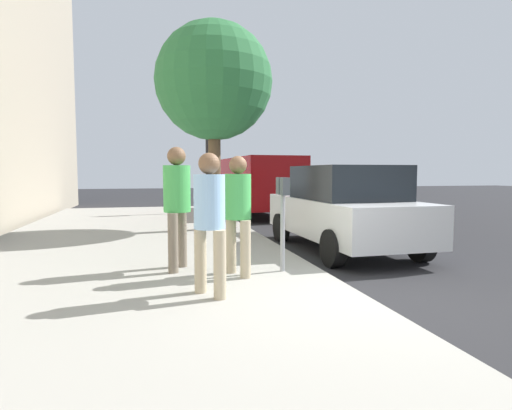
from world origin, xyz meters
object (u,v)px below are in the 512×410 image
object	(u,v)px
traffic_signal	(210,147)
street_tree	(214,82)
pedestrian_at_meter	(238,206)
pedestrian_bystander	(209,213)
parking_meter	(283,204)
parked_sedan_near	(343,208)
parking_officer	(177,197)
parked_van_far	(258,183)

from	to	relation	value
traffic_signal	street_tree	bearing A→B (deg)	173.90
pedestrian_at_meter	traffic_signal	size ratio (longest dim) A/B	0.48
pedestrian_at_meter	pedestrian_bystander	world-z (taller)	pedestrian_at_meter
parking_meter	traffic_signal	bearing A→B (deg)	-1.04
pedestrian_at_meter	parked_sedan_near	xyz separation A→B (m)	(2.14, -2.66, -0.26)
parking_meter	street_tree	world-z (taller)	street_tree
parking_officer	parked_sedan_near	xyz separation A→B (m)	(1.58, -3.49, -0.37)
parked_van_far	street_tree	world-z (taller)	street_tree
pedestrian_bystander	parking_officer	size ratio (longest dim) A/B	0.92
street_tree	traffic_signal	world-z (taller)	street_tree
parking_officer	parked_van_far	bearing A→B (deg)	91.01
parked_van_far	parking_officer	bearing A→B (deg)	158.55
pedestrian_at_meter	traffic_signal	xyz separation A→B (m)	(9.65, -0.87, 1.42)
parked_sedan_near	street_tree	xyz separation A→B (m)	(2.86, 2.29, 3.04)
parked_van_far	parking_meter	bearing A→B (deg)	168.14
pedestrian_bystander	street_tree	world-z (taller)	street_tree
pedestrian_at_meter	parking_officer	bearing A→B (deg)	123.76
parking_officer	street_tree	bearing A→B (deg)	97.30
parking_meter	pedestrian_bystander	world-z (taller)	pedestrian_bystander
pedestrian_at_meter	parking_officer	size ratio (longest dim) A/B	0.92
parked_sedan_near	traffic_signal	world-z (taller)	traffic_signal
parking_meter	parked_sedan_near	size ratio (longest dim) A/B	0.32
parking_officer	traffic_signal	distance (m)	9.34
parking_meter	parking_officer	distance (m)	1.60
pedestrian_at_meter	street_tree	size ratio (longest dim) A/B	0.32
parked_sedan_near	street_tree	distance (m)	4.76
street_tree	parked_van_far	bearing A→B (deg)	-27.24
pedestrian_at_meter	parking_officer	distance (m)	1.01
pedestrian_bystander	parked_sedan_near	size ratio (longest dim) A/B	0.39
parking_meter	street_tree	xyz separation A→B (m)	(4.91, 0.32, 2.77)
pedestrian_at_meter	traffic_signal	distance (m)	9.79
parking_meter	traffic_signal	world-z (taller)	traffic_signal
pedestrian_at_meter	pedestrian_bystander	xyz separation A→B (m)	(-0.91, 0.53, -0.00)
street_tree	parking_officer	bearing A→B (deg)	164.84
pedestrian_bystander	parked_van_far	world-z (taller)	parked_van_far
pedestrian_bystander	street_tree	size ratio (longest dim) A/B	0.32
pedestrian_bystander	traffic_signal	distance (m)	10.74
parking_officer	traffic_signal	world-z (taller)	traffic_signal
pedestrian_at_meter	parked_sedan_near	bearing A→B (deg)	16.86
pedestrian_at_meter	pedestrian_bystander	bearing A→B (deg)	-142.15
traffic_signal	parking_meter	bearing A→B (deg)	178.96
pedestrian_at_meter	traffic_signal	bearing A→B (deg)	62.86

